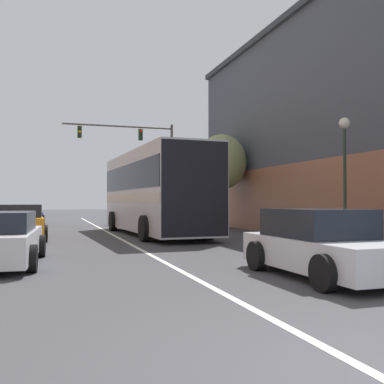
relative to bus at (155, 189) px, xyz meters
The scene contains 10 objects.
lane_center_line 2.93m from the bus, 152.78° to the right, with size 0.14×44.11×0.01m.
building_right_storefront 10.81m from the bus, ahead, with size 9.70×19.60×10.08m.
bus is the anchor object (origin of this frame).
hatchback_foreground 12.25m from the bus, 86.81° to the right, with size 2.00×4.07×1.38m.
parked_car_left_near 12.74m from the bus, 118.43° to the left, with size 2.28×4.09×1.31m.
parked_car_left_mid 5.99m from the bus, 168.22° to the right, with size 2.12×4.45×1.40m.
traffic_signal_gantry 11.61m from the bus, 81.60° to the left, with size 7.69×0.36×7.04m.
street_lamp 9.01m from the bus, 60.12° to the right, with size 0.36×0.36×4.24m.
street_tree_near 5.08m from the bus, 29.33° to the left, with size 2.70×2.43×5.12m.
street_tree_far 6.04m from the bus, 37.46° to the left, with size 2.47×2.22×5.28m.
Camera 1 is at (-2.77, -3.03, 1.54)m, focal length 42.00 mm.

